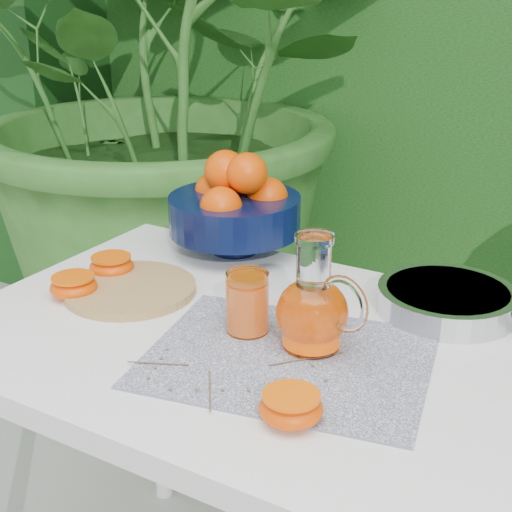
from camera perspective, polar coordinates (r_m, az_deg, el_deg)
The scene contains 10 objects.
potted_plant_left at distance 2.42m, azimuth -5.80°, elevation 14.33°, with size 2.01×2.01×2.01m, color #305F20.
white_table at distance 1.25m, azimuth -0.47°, elevation -9.33°, with size 1.00×0.70×0.75m.
placemat at distance 1.13m, azimuth 2.58°, elevation -8.14°, with size 0.43×0.34×0.00m, color #0C1645.
cutting_board at distance 1.37m, azimuth -10.02°, elevation -2.62°, with size 0.25×0.25×0.02m, color #A9844C.
fruit_bowl at distance 1.52m, azimuth -1.65°, elevation 4.05°, with size 0.32×0.32×0.22m.
juice_pitcher at distance 1.13m, azimuth 4.62°, elevation -4.30°, with size 0.17×0.14×0.19m.
juice_tumbler at distance 1.18m, azimuth -0.69°, elevation -3.84°, with size 0.09×0.09×0.10m.
saute_pan at distance 1.31m, azimuth 15.16°, elevation -3.38°, with size 0.45×0.29×0.05m.
orange_halves at distance 1.25m, azimuth -8.92°, elevation -4.26°, with size 0.64×0.36×0.04m.
thyme_sprigs at distance 1.09m, azimuth -2.18°, elevation -9.04°, with size 0.29×0.24×0.01m.
Camera 1 is at (0.55, -0.84, 1.31)m, focal length 50.00 mm.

